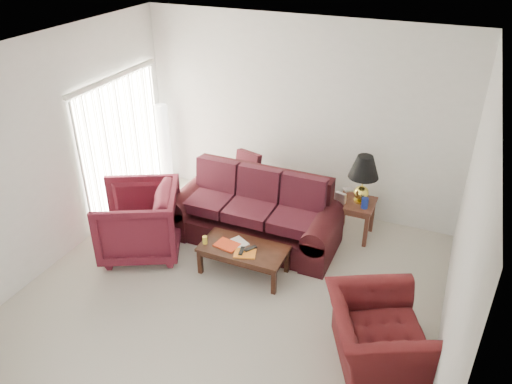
# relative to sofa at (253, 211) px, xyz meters

# --- Properties ---
(floor) EXTENTS (5.00, 5.00, 0.00)m
(floor) POSITION_rel_sofa_xyz_m (0.21, -1.24, -0.50)
(floor) COLOR #BDB4A1
(floor) RESTS_ON ground
(blinds) EXTENTS (0.10, 2.00, 2.16)m
(blinds) POSITION_rel_sofa_xyz_m (-2.21, 0.06, 0.58)
(blinds) COLOR silver
(blinds) RESTS_ON ground
(sofa) EXTENTS (2.49, 1.19, 0.99)m
(sofa) POSITION_rel_sofa_xyz_m (0.00, 0.00, 0.00)
(sofa) COLOR black
(sofa) RESTS_ON ground
(throw_pillow) EXTENTS (0.46, 0.30, 0.43)m
(throw_pillow) POSITION_rel_sofa_xyz_m (-0.46, 0.85, 0.26)
(throw_pillow) COLOR black
(throw_pillow) RESTS_ON sofa
(end_table) EXTENTS (0.55, 0.55, 0.57)m
(end_table) POSITION_rel_sofa_xyz_m (1.33, 0.70, -0.21)
(end_table) COLOR brown
(end_table) RESTS_ON ground
(table_lamp) EXTENTS (0.56, 0.56, 0.72)m
(table_lamp) POSITION_rel_sofa_xyz_m (1.37, 0.73, 0.44)
(table_lamp) COLOR #E7CA48
(table_lamp) RESTS_ON end_table
(clock) EXTENTS (0.16, 0.10, 0.15)m
(clock) POSITION_rel_sofa_xyz_m (1.11, 0.59, 0.15)
(clock) COLOR white
(clock) RESTS_ON end_table
(blue_canister) EXTENTS (0.11, 0.11, 0.15)m
(blue_canister) POSITION_rel_sofa_xyz_m (1.46, 0.58, 0.15)
(blue_canister) COLOR navy
(blue_canister) RESTS_ON end_table
(picture_frame) EXTENTS (0.21, 0.22, 0.06)m
(picture_frame) POSITION_rel_sofa_xyz_m (1.16, 0.85, 0.16)
(picture_frame) COLOR #B8B8BC
(picture_frame) RESTS_ON end_table
(floor_lamp) EXTENTS (0.31, 0.31, 1.49)m
(floor_lamp) POSITION_rel_sofa_xyz_m (-2.07, 0.96, 0.25)
(floor_lamp) COLOR silver
(floor_lamp) RESTS_ON ground
(armchair_left) EXTENTS (1.44, 1.43, 0.99)m
(armchair_left) POSITION_rel_sofa_xyz_m (-1.34, -0.87, -0.00)
(armchair_left) COLOR #49111B
(armchair_left) RESTS_ON ground
(armchair_right) EXTENTS (1.37, 1.44, 0.73)m
(armchair_right) POSITION_rel_sofa_xyz_m (2.10, -1.57, -0.13)
(armchair_right) COLOR #3E0E10
(armchair_right) RESTS_ON ground
(coffee_table) EXTENTS (1.28, 0.96, 0.40)m
(coffee_table) POSITION_rel_sofa_xyz_m (0.19, -0.75, -0.30)
(coffee_table) COLOR black
(coffee_table) RESTS_ON ground
(magazine_red) EXTENTS (0.34, 0.27, 0.02)m
(magazine_red) POSITION_rel_sofa_xyz_m (-0.03, -0.79, -0.09)
(magazine_red) COLOR red
(magazine_red) RESTS_ON coffee_table
(magazine_white) EXTENTS (0.31, 0.28, 0.01)m
(magazine_white) POSITION_rel_sofa_xyz_m (0.09, -0.68, -0.09)
(magazine_white) COLOR white
(magazine_white) RESTS_ON coffee_table
(magazine_orange) EXTENTS (0.32, 0.28, 0.02)m
(magazine_orange) POSITION_rel_sofa_xyz_m (0.27, -0.87, -0.09)
(magazine_orange) COLOR orange
(magazine_orange) RESTS_ON coffee_table
(remote_a) EXTENTS (0.08, 0.17, 0.02)m
(remote_a) POSITION_rel_sofa_xyz_m (0.22, -0.86, -0.07)
(remote_a) COLOR black
(remote_a) RESTS_ON coffee_table
(remote_b) EXTENTS (0.14, 0.17, 0.02)m
(remote_b) POSITION_rel_sofa_xyz_m (0.30, -0.76, -0.07)
(remote_b) COLOR black
(remote_b) RESTS_ON coffee_table
(yellow_glass) EXTENTS (0.07, 0.07, 0.11)m
(yellow_glass) POSITION_rel_sofa_xyz_m (-0.31, -0.86, -0.04)
(yellow_glass) COLOR yellow
(yellow_glass) RESTS_ON coffee_table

